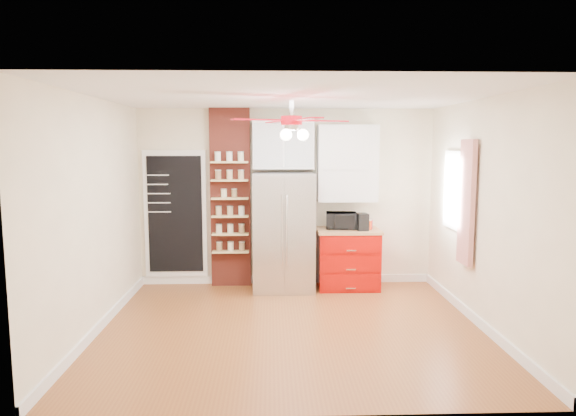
{
  "coord_description": "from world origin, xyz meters",
  "views": [
    {
      "loc": [
        -0.24,
        -5.86,
        2.17
      ],
      "look_at": [
        -0.01,
        0.9,
        1.32
      ],
      "focal_mm": 32.0,
      "sensor_mm": 36.0,
      "label": 1
    }
  ],
  "objects_px": {
    "toaster_oven": "(341,221)",
    "coffee_maker": "(362,222)",
    "ceiling_fan": "(292,121)",
    "pantry_jar_oats": "(224,193)",
    "fridge": "(284,232)",
    "red_cabinet": "(348,258)",
    "canister_left": "(369,225)"
  },
  "relations": [
    {
      "from": "fridge",
      "to": "toaster_oven",
      "type": "distance_m",
      "value": 0.88
    },
    {
      "from": "red_cabinet",
      "to": "pantry_jar_oats",
      "type": "relative_size",
      "value": 8.12
    },
    {
      "from": "ceiling_fan",
      "to": "pantry_jar_oats",
      "type": "bearing_deg",
      "value": 117.48
    },
    {
      "from": "fridge",
      "to": "canister_left",
      "type": "distance_m",
      "value": 1.27
    },
    {
      "from": "fridge",
      "to": "pantry_jar_oats",
      "type": "bearing_deg",
      "value": 168.61
    },
    {
      "from": "fridge",
      "to": "toaster_oven",
      "type": "height_order",
      "value": "fridge"
    },
    {
      "from": "pantry_jar_oats",
      "to": "red_cabinet",
      "type": "bearing_deg",
      "value": -3.98
    },
    {
      "from": "ceiling_fan",
      "to": "canister_left",
      "type": "xyz_separation_m",
      "value": [
        1.21,
        1.61,
        -1.45
      ]
    },
    {
      "from": "coffee_maker",
      "to": "canister_left",
      "type": "xyz_separation_m",
      "value": [
        0.11,
        0.03,
        -0.06
      ]
    },
    {
      "from": "fridge",
      "to": "pantry_jar_oats",
      "type": "xyz_separation_m",
      "value": [
        -0.89,
        0.18,
        0.56
      ]
    },
    {
      "from": "toaster_oven",
      "to": "canister_left",
      "type": "height_order",
      "value": "toaster_oven"
    },
    {
      "from": "coffee_maker",
      "to": "pantry_jar_oats",
      "type": "xyz_separation_m",
      "value": [
        -2.05,
        0.23,
        0.4
      ]
    },
    {
      "from": "fridge",
      "to": "pantry_jar_oats",
      "type": "distance_m",
      "value": 1.07
    },
    {
      "from": "ceiling_fan",
      "to": "pantry_jar_oats",
      "type": "relative_size",
      "value": 12.1
    },
    {
      "from": "ceiling_fan",
      "to": "red_cabinet",
      "type": "bearing_deg",
      "value": 61.29
    },
    {
      "from": "canister_left",
      "to": "fridge",
      "type": "bearing_deg",
      "value": 179.03
    },
    {
      "from": "fridge",
      "to": "red_cabinet",
      "type": "xyz_separation_m",
      "value": [
        0.97,
        0.05,
        -0.42
      ]
    },
    {
      "from": "red_cabinet",
      "to": "ceiling_fan",
      "type": "bearing_deg",
      "value": -118.71
    },
    {
      "from": "canister_left",
      "to": "pantry_jar_oats",
      "type": "bearing_deg",
      "value": 174.67
    },
    {
      "from": "red_cabinet",
      "to": "canister_left",
      "type": "bearing_deg",
      "value": -13.69
    },
    {
      "from": "red_cabinet",
      "to": "ceiling_fan",
      "type": "relative_size",
      "value": 0.67
    },
    {
      "from": "red_cabinet",
      "to": "toaster_oven",
      "type": "bearing_deg",
      "value": 164.59
    },
    {
      "from": "toaster_oven",
      "to": "coffee_maker",
      "type": "distance_m",
      "value": 0.32
    },
    {
      "from": "coffee_maker",
      "to": "canister_left",
      "type": "bearing_deg",
      "value": 6.9
    },
    {
      "from": "red_cabinet",
      "to": "canister_left",
      "type": "xyz_separation_m",
      "value": [
        0.29,
        -0.07,
        0.52
      ]
    },
    {
      "from": "coffee_maker",
      "to": "toaster_oven",
      "type": "bearing_deg",
      "value": 146.62
    },
    {
      "from": "ceiling_fan",
      "to": "toaster_oven",
      "type": "distance_m",
      "value": 2.35
    },
    {
      "from": "ceiling_fan",
      "to": "coffee_maker",
      "type": "height_order",
      "value": "ceiling_fan"
    },
    {
      "from": "fridge",
      "to": "ceiling_fan",
      "type": "xyz_separation_m",
      "value": [
        0.05,
        -1.63,
        1.55
      ]
    },
    {
      "from": "toaster_oven",
      "to": "canister_left",
      "type": "xyz_separation_m",
      "value": [
        0.4,
        -0.1,
        -0.05
      ]
    },
    {
      "from": "pantry_jar_oats",
      "to": "coffee_maker",
      "type": "bearing_deg",
      "value": -6.46
    },
    {
      "from": "coffee_maker",
      "to": "pantry_jar_oats",
      "type": "distance_m",
      "value": 2.1
    }
  ]
}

